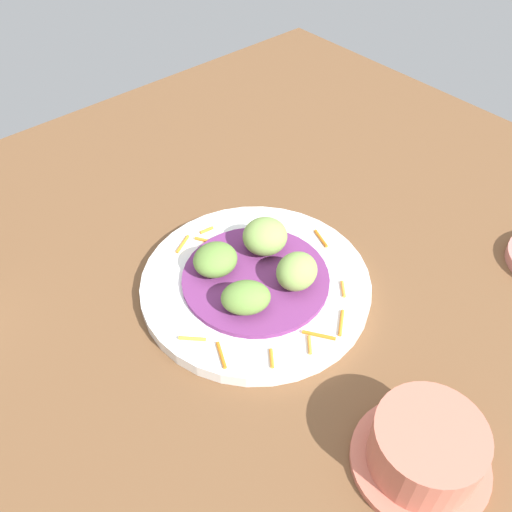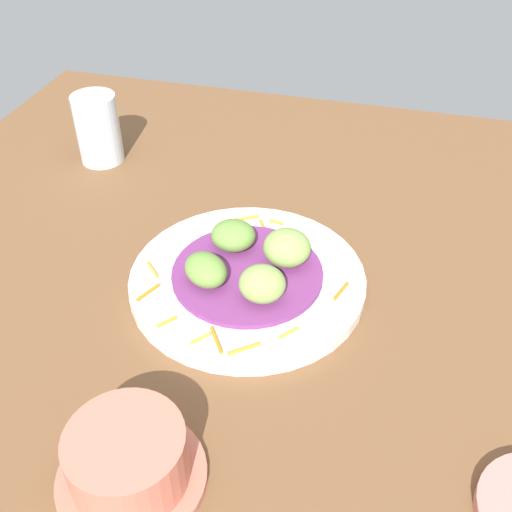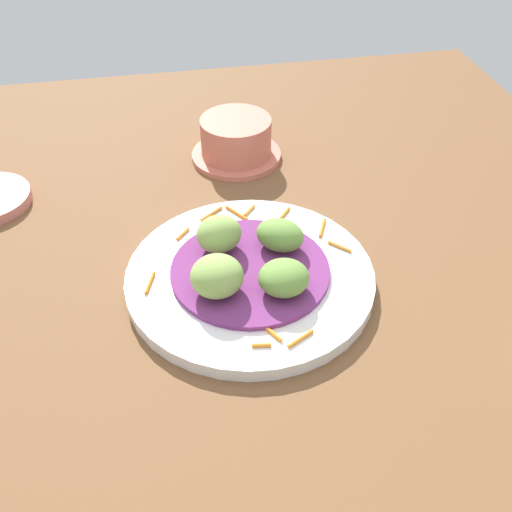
{
  "view_description": "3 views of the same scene",
  "coord_description": "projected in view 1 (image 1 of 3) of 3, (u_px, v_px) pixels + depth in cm",
  "views": [
    {
      "loc": [
        31.14,
        -32.31,
        52.1
      ],
      "look_at": [
        -3.79,
        -1.97,
        6.43
      ],
      "focal_mm": 39.07,
      "sensor_mm": 36.0,
      "label": 1
    },
    {
      "loc": [
        47.72,
        11.78,
        49.68
      ],
      "look_at": [
        -4.78,
        -2.25,
        5.08
      ],
      "focal_mm": 42.4,
      "sensor_mm": 36.0,
      "label": 2
    },
    {
      "loc": [
        -51.04,
        5.82,
        48.06
      ],
      "look_at": [
        -3.72,
        -3.29,
        6.55
      ],
      "focal_mm": 42.19,
      "sensor_mm": 36.0,
      "label": 3
    }
  ],
  "objects": [
    {
      "name": "table_surface",
      "position": [
        289.0,
        297.0,
        0.68
      ],
      "size": [
        110.0,
        110.0,
        2.0
      ],
      "primitive_type": "cube",
      "color": "brown",
      "rests_on": "ground"
    },
    {
      "name": "main_plate",
      "position": [
        256.0,
        284.0,
        0.67
      ],
      "size": [
        27.42,
        27.42,
        1.59
      ],
      "primitive_type": "cylinder",
      "color": "white",
      "rests_on": "table_surface"
    },
    {
      "name": "cabbage_bed",
      "position": [
        256.0,
        278.0,
        0.66
      ],
      "size": [
        17.51,
        17.51,
        0.61
      ],
      "primitive_type": "cylinder",
      "color": "#702D6B",
      "rests_on": "main_plate"
    },
    {
      "name": "carrot_garnish",
      "position": [
        266.0,
        298.0,
        0.64
      ],
      "size": [
        24.0,
        23.72,
        0.4
      ],
      "color": "orange",
      "rests_on": "main_plate"
    },
    {
      "name": "guac_scoop_left",
      "position": [
        215.0,
        260.0,
        0.65
      ],
      "size": [
        5.05,
        5.38,
        3.37
      ],
      "primitive_type": "ellipsoid",
      "rotation": [
        0.0,
        0.0,
        4.72
      ],
      "color": "olive",
      "rests_on": "cabbage_bed"
    },
    {
      "name": "guac_scoop_center",
      "position": [
        245.0,
        297.0,
        0.61
      ],
      "size": [
        6.67,
        6.96,
        3.46
      ],
      "primitive_type": "ellipsoid",
      "rotation": [
        0.0,
        0.0,
        4.09
      ],
      "color": "olive",
      "rests_on": "cabbage_bed"
    },
    {
      "name": "guac_scoop_right",
      "position": [
        297.0,
        271.0,
        0.63
      ],
      "size": [
        5.35,
        5.81,
        4.2
      ],
      "primitive_type": "ellipsoid",
      "rotation": [
        0.0,
        0.0,
        0.18
      ],
      "color": "#84A851",
      "rests_on": "cabbage_bed"
    },
    {
      "name": "guac_scoop_back",
      "position": [
        265.0,
        236.0,
        0.68
      ],
      "size": [
        5.95,
        6.07,
        4.17
      ],
      "primitive_type": "ellipsoid",
      "rotation": [
        0.0,
        0.0,
        1.67
      ],
      "color": "#84A851",
      "rests_on": "cabbage_bed"
    },
    {
      "name": "terracotta_bowl",
      "position": [
        425.0,
        449.0,
        0.5
      ],
      "size": [
        12.86,
        12.86,
        6.08
      ],
      "color": "#C66B56",
      "rests_on": "table_surface"
    }
  ]
}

